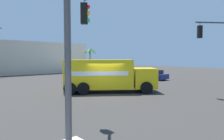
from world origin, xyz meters
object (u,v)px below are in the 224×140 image
(sedan_navy, at_px, (152,75))
(vending_machine_red, at_px, (122,70))
(palm_tree_far, at_px, (90,56))
(delivery_truck, at_px, (107,75))
(traffic_light_secondary, at_px, (75,30))

(sedan_navy, relative_size, vending_machine_red, 2.35)
(sedan_navy, distance_m, palm_tree_far, 14.19)
(delivery_truck, relative_size, sedan_navy, 1.77)
(traffic_light_secondary, bearing_deg, vending_machine_red, 42.10)
(traffic_light_secondary, height_order, palm_tree_far, traffic_light_secondary)
(delivery_truck, bearing_deg, sedan_navy, 19.09)
(delivery_truck, height_order, vending_machine_red, delivery_truck)
(traffic_light_secondary, relative_size, vending_machine_red, 3.16)
(traffic_light_secondary, height_order, vending_machine_red, traffic_light_secondary)
(traffic_light_secondary, xyz_separation_m, palm_tree_far, (18.62, 25.18, -0.69))
(traffic_light_secondary, distance_m, palm_tree_far, 31.32)
(delivery_truck, relative_size, traffic_light_secondary, 1.32)
(sedan_navy, relative_size, palm_tree_far, 0.97)
(sedan_navy, height_order, palm_tree_far, palm_tree_far)
(traffic_light_secondary, bearing_deg, palm_tree_far, 53.52)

